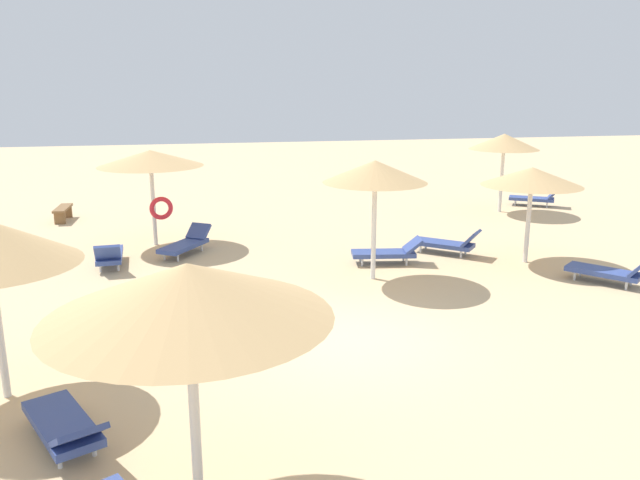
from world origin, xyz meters
name	(u,v)px	position (x,y,z in m)	size (l,w,h in m)	color
ground_plane	(351,337)	(0.00, 0.00, 0.00)	(80.00, 80.00, 0.00)	#D1B284
parasol_0	(532,177)	(5.98, 4.13, 2.35)	(2.65, 2.65, 2.61)	silver
parasol_1	(151,159)	(-4.05, 8.07, 2.59)	(3.08, 3.08, 2.86)	silver
parasol_3	(375,172)	(1.46, 3.51, 2.69)	(2.54, 2.54, 2.97)	silver
parasol_4	(188,292)	(-2.96, -4.54, 2.66)	(3.13, 3.13, 2.97)	silver
parasol_5	(504,142)	(8.50, 10.61, 2.63)	(2.58, 2.58, 2.93)	silver
lounger_0	(609,271)	(6.99, 1.95, 0.32)	(1.67, 1.84, 0.79)	#33478C
lounger_1	(186,243)	(-3.14, 6.80, 0.32)	(1.58, 1.92, 0.74)	#33478C
lounger_2	(65,425)	(-4.71, -2.88, 0.31)	(1.42, 1.99, 0.66)	#33478C
lounger_3	(388,252)	(2.24, 4.73, 0.32)	(1.96, 0.91, 0.71)	#33478C
lounger_5	(535,198)	(10.39, 11.37, 0.32)	(1.92, 1.51, 0.78)	#33478C
lounger_6	(448,243)	(4.20, 5.31, 0.32)	(1.83, 1.70, 0.78)	#33478C
lounger_7	(110,255)	(-5.13, 5.93, 0.32)	(0.76, 1.89, 0.79)	#33478C
bench_0	(63,211)	(-7.43, 12.21, 0.35)	(0.44, 1.51, 0.49)	brown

